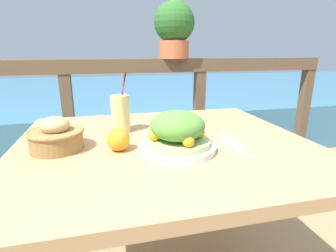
% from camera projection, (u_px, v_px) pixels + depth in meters
% --- Properties ---
extents(patio_table, '(1.11, 0.97, 0.73)m').
position_uv_depth(patio_table, '(164.00, 162.00, 1.04)').
color(patio_table, tan).
rests_on(patio_table, ground_plane).
extents(railing_fence, '(2.80, 0.08, 1.02)m').
position_uv_depth(railing_fence, '(137.00, 101.00, 1.81)').
color(railing_fence, brown).
rests_on(railing_fence, ground_plane).
extents(sea_backdrop, '(12.00, 4.00, 0.49)m').
position_uv_depth(sea_backdrop, '(119.00, 103.00, 4.28)').
color(sea_backdrop, teal).
rests_on(sea_backdrop, ground_plane).
extents(salad_plate, '(0.27, 0.27, 0.14)m').
position_uv_depth(salad_plate, '(178.00, 133.00, 0.91)').
color(salad_plate, silver).
rests_on(salad_plate, patio_table).
extents(drink_glass, '(0.08, 0.08, 0.25)m').
position_uv_depth(drink_glass, '(121.00, 114.00, 1.11)').
color(drink_glass, '#DBCC7F').
rests_on(drink_glass, patio_table).
extents(bread_basket, '(0.19, 0.19, 0.12)m').
position_uv_depth(bread_basket, '(56.00, 136.00, 0.92)').
color(bread_basket, olive).
rests_on(bread_basket, patio_table).
extents(potted_plant, '(0.27, 0.27, 0.37)m').
position_uv_depth(potted_plant, '(174.00, 28.00, 1.73)').
color(potted_plant, '#B75B38').
rests_on(potted_plant, railing_fence).
extents(fork, '(0.04, 0.18, 0.00)m').
position_uv_depth(fork, '(236.00, 148.00, 0.94)').
color(fork, silver).
rests_on(fork, patio_table).
extents(knife, '(0.02, 0.18, 0.00)m').
position_uv_depth(knife, '(233.00, 141.00, 1.01)').
color(knife, silver).
rests_on(knife, patio_table).
extents(orange_near_basket, '(0.08, 0.08, 0.08)m').
position_uv_depth(orange_near_basket, '(118.00, 140.00, 0.91)').
color(orange_near_basket, orange).
rests_on(orange_near_basket, patio_table).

